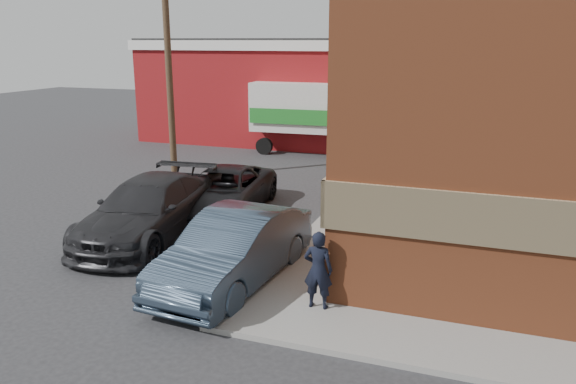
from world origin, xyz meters
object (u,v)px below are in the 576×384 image
Objects in this scene: utility_pole at (168,60)px; suv_a at (223,191)px; sedan at (235,249)px; man at (318,270)px; suv_b at (148,210)px; box_truck at (322,113)px; warehouse at (296,89)px.

utility_pole is 1.72× the size of suv_a.
sedan reaches higher than suv_a.
utility_pole is 13.41m from man.
suv_b is 0.81× the size of box_truck.
suv_a is 0.73× the size of box_truck.
man is 0.23× the size of box_truck.
warehouse reaches higher than sedan.
man is 0.28× the size of suv_b.
suv_b is (3.04, -6.50, -3.90)m from utility_pole.
box_truck is (4.18, 7.04, -2.72)m from utility_pole.
suv_b is (1.54, -17.50, -1.96)m from warehouse.
suv_a is at bearing -41.71° from utility_pole.
utility_pole is at bearing 133.04° from suv_a.
box_truck is at bearing 83.62° from suv_a.
man is (7.44, -20.25, -1.86)m from warehouse.
man is at bearing -54.22° from suv_a.
sedan is (-2.24, 0.75, -0.11)m from man.
man is 17.00m from box_truck.
suv_a is at bearing 123.37° from sedan.
suv_a is (-2.73, 4.96, -0.12)m from sedan.
warehouse is at bearing 82.23° from utility_pole.
utility_pole is (-1.50, -11.00, 1.93)m from warehouse.
suv_b is (-5.90, 2.75, -0.10)m from man.
suv_a is (-4.97, 5.71, -0.22)m from man.
warehouse is 2.79× the size of suv_b.
man is 0.32× the size of suv_a.
box_truck is (-2.52, 15.54, 1.18)m from sedan.
box_truck is at bearing -76.92° from man.
suv_b reaches higher than suv_a.
box_truck is at bearing 59.26° from utility_pole.
warehouse is 21.65m from man.
utility_pole is 6.67m from suv_a.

